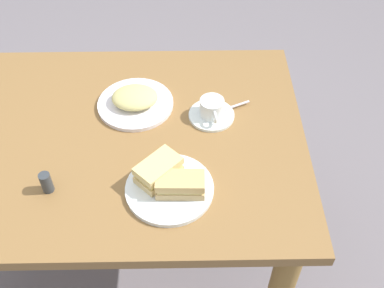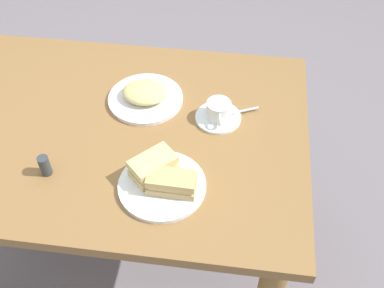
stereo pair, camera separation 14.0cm
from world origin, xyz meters
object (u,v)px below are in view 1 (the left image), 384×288
at_px(spoon, 232,107).
at_px(salt_shaker, 46,183).
at_px(coffee_cup, 212,107).
at_px(sandwich_back, 159,170).
at_px(sandwich_plate, 170,189).
at_px(dining_table, 113,165).
at_px(side_plate, 136,104).
at_px(sandwich_front, 180,185).
at_px(coffee_saucer, 211,115).

relative_size(spoon, salt_shaker, 1.43).
bearing_deg(coffee_cup, spoon, -154.32).
xyz_separation_m(sandwich_back, coffee_cup, (-0.16, -0.26, -0.00)).
bearing_deg(sandwich_back, coffee_cup, -122.09).
height_order(sandwich_plate, coffee_cup, coffee_cup).
bearing_deg(dining_table, coffee_cup, -166.54).
bearing_deg(spoon, salt_shaker, 30.61).
bearing_deg(side_plate, dining_table, 59.42).
xyz_separation_m(sandwich_plate, salt_shaker, (0.34, -0.01, 0.03)).
xyz_separation_m(sandwich_front, spoon, (-0.17, -0.34, -0.03)).
bearing_deg(spoon, sandwich_back, 51.73).
height_order(dining_table, coffee_saucer, coffee_saucer).
distance_m(dining_table, sandwich_back, 0.31).
bearing_deg(spoon, sandwich_plate, 58.70).
bearing_deg(dining_table, coffee_saucer, -166.25).
relative_size(dining_table, side_plate, 4.95).
height_order(sandwich_front, side_plate, sandwich_front).
relative_size(coffee_saucer, spoon, 1.57).
bearing_deg(salt_shaker, spoon, -149.39).
distance_m(sandwich_front, side_plate, 0.40).
xyz_separation_m(sandwich_plate, coffee_cup, (-0.13, -0.29, 0.03)).
height_order(sandwich_front, salt_shaker, sandwich_front).
distance_m(dining_table, sandwich_plate, 0.33).
bearing_deg(coffee_cup, side_plate, -13.09).
distance_m(sandwich_back, coffee_saucer, 0.31).
xyz_separation_m(sandwich_back, spoon, (-0.23, -0.29, -0.03)).
bearing_deg(side_plate, spoon, 175.35).
bearing_deg(sandwich_back, spoon, -128.27).
height_order(sandwich_back, coffee_cup, sandwich_back).
xyz_separation_m(dining_table, sandwich_plate, (-0.20, 0.22, 0.15)).
distance_m(coffee_cup, side_plate, 0.26).
bearing_deg(sandwich_back, side_plate, -74.39).
bearing_deg(coffee_saucer, sandwich_back, 58.12).
relative_size(coffee_cup, salt_shaker, 1.59).
bearing_deg(coffee_saucer, dining_table, 13.75).
bearing_deg(sandwich_back, sandwich_plate, 129.40).
relative_size(sandwich_plate, sandwich_back, 1.72).
bearing_deg(sandwich_plate, spoon, -121.30).
relative_size(spoon, side_plate, 0.38).
bearing_deg(dining_table, side_plate, -120.58).
xyz_separation_m(sandwich_front, coffee_saucer, (-0.10, -0.31, -0.04)).
relative_size(sandwich_plate, sandwich_front, 1.84).
xyz_separation_m(sandwich_front, side_plate, (0.15, -0.37, -0.04)).
distance_m(sandwich_front, salt_shaker, 0.37).
xyz_separation_m(dining_table, coffee_saucer, (-0.33, -0.08, 0.15)).
bearing_deg(salt_shaker, sandwich_front, 176.74).
xyz_separation_m(sandwich_plate, coffee_saucer, (-0.13, -0.30, -0.00)).
bearing_deg(side_plate, salt_shaker, 57.19).
height_order(sandwich_front, spoon, sandwich_front).
xyz_separation_m(dining_table, side_plate, (-0.08, -0.14, 0.15)).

